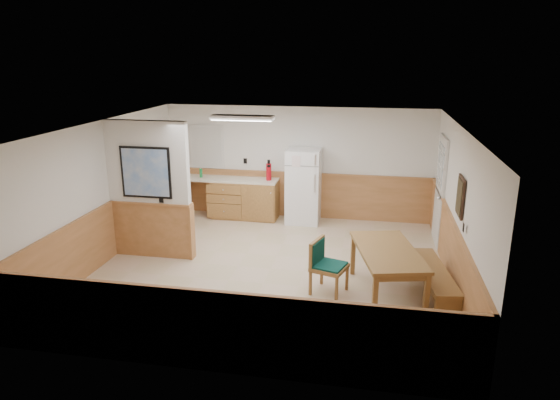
% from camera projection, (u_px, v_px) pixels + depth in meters
% --- Properties ---
extents(ground, '(6.00, 6.00, 0.00)m').
position_uv_depth(ground, '(271.00, 269.00, 8.69)').
color(ground, '#C9AD90').
rests_on(ground, ground).
extents(ceiling, '(6.00, 6.00, 0.02)m').
position_uv_depth(ceiling, '(270.00, 125.00, 7.99)').
color(ceiling, white).
rests_on(ceiling, back_wall).
extents(back_wall, '(6.00, 0.02, 2.50)m').
position_uv_depth(back_wall, '(297.00, 163.00, 11.17)').
color(back_wall, white).
rests_on(back_wall, ground).
extents(right_wall, '(0.02, 6.00, 2.50)m').
position_uv_depth(right_wall, '(458.00, 210.00, 7.81)').
color(right_wall, white).
rests_on(right_wall, ground).
extents(left_wall, '(0.02, 6.00, 2.50)m').
position_uv_depth(left_wall, '(105.00, 191.00, 8.87)').
color(left_wall, white).
rests_on(left_wall, ground).
extents(wainscot_back, '(6.00, 0.04, 1.00)m').
position_uv_depth(wainscot_back, '(297.00, 195.00, 11.36)').
color(wainscot_back, '#BD7D4B').
rests_on(wainscot_back, ground).
extents(wainscot_right, '(0.04, 6.00, 1.00)m').
position_uv_depth(wainscot_right, '(452.00, 254.00, 8.02)').
color(wainscot_right, '#BD7D4B').
rests_on(wainscot_right, ground).
extents(wainscot_left, '(0.04, 6.00, 1.00)m').
position_uv_depth(wainscot_left, '(110.00, 231.00, 9.08)').
color(wainscot_left, '#BD7D4B').
rests_on(wainscot_left, ground).
extents(partition_wall, '(1.50, 0.20, 2.50)m').
position_uv_depth(partition_wall, '(150.00, 191.00, 8.93)').
color(partition_wall, white).
rests_on(partition_wall, ground).
extents(kitchen_counter, '(2.20, 0.61, 1.00)m').
position_uv_depth(kitchen_counter, '(242.00, 198.00, 11.30)').
color(kitchen_counter, '#AA783C').
rests_on(kitchen_counter, ground).
extents(exterior_door, '(0.07, 1.02, 2.15)m').
position_uv_depth(exterior_door, '(440.00, 191.00, 9.66)').
color(exterior_door, silver).
rests_on(exterior_door, ground).
extents(kitchen_window, '(0.80, 0.04, 1.00)m').
position_uv_depth(kitchen_window, '(207.00, 147.00, 11.43)').
color(kitchen_window, silver).
rests_on(kitchen_window, back_wall).
extents(wall_painting, '(0.04, 0.50, 0.60)m').
position_uv_depth(wall_painting, '(460.00, 197.00, 7.45)').
color(wall_painting, black).
rests_on(wall_painting, right_wall).
extents(fluorescent_fixture, '(1.20, 0.30, 0.09)m').
position_uv_depth(fluorescent_fixture, '(242.00, 118.00, 9.37)').
color(fluorescent_fixture, silver).
rests_on(fluorescent_fixture, ceiling).
extents(refrigerator, '(0.72, 0.72, 1.64)m').
position_uv_depth(refrigerator, '(304.00, 186.00, 10.91)').
color(refrigerator, white).
rests_on(refrigerator, ground).
extents(dining_table, '(1.22, 1.84, 0.75)m').
position_uv_depth(dining_table, '(387.00, 255.00, 7.57)').
color(dining_table, olive).
rests_on(dining_table, ground).
extents(dining_bench, '(0.62, 1.78, 0.45)m').
position_uv_depth(dining_bench, '(434.00, 276.00, 7.60)').
color(dining_bench, olive).
rests_on(dining_bench, ground).
extents(dining_chair, '(0.80, 0.65, 0.85)m').
position_uv_depth(dining_chair, '(324.00, 262.00, 7.74)').
color(dining_chair, olive).
rests_on(dining_chair, ground).
extents(fire_extinguisher, '(0.13, 0.13, 0.46)m').
position_uv_depth(fire_extinguisher, '(269.00, 171.00, 11.02)').
color(fire_extinguisher, '#B30915').
rests_on(fire_extinguisher, kitchen_counter).
extents(soap_bottle, '(0.07, 0.07, 0.20)m').
position_uv_depth(soap_bottle, '(201.00, 173.00, 11.30)').
color(soap_bottle, '#167D37').
rests_on(soap_bottle, kitchen_counter).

